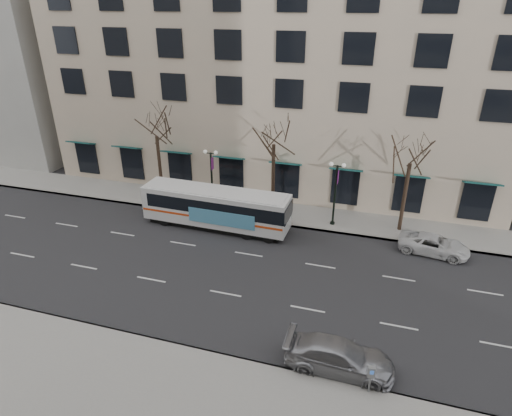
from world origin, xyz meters
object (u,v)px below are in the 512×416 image
at_px(tree_far_mid, 274,132).
at_px(tree_far_right, 412,151).
at_px(lamp_post_left, 212,177).
at_px(city_bus, 217,207).
at_px(tree_far_left, 155,125).
at_px(white_pickup, 434,245).
at_px(pay_station, 371,374).
at_px(lamp_post_right, 335,191).
at_px(silver_car, 339,357).

relative_size(tree_far_mid, tree_far_right, 1.06).
height_order(lamp_post_left, city_bus, lamp_post_left).
distance_m(tree_far_mid, tree_far_right, 10.01).
xyz_separation_m(tree_far_left, tree_far_mid, (10.00, 0.00, 0.21)).
distance_m(white_pickup, pay_station, 13.98).
distance_m(lamp_post_right, white_pickup, 7.84).
relative_size(lamp_post_left, silver_car, 1.00).
height_order(tree_far_right, lamp_post_left, tree_far_right).
xyz_separation_m(tree_far_mid, lamp_post_right, (5.01, -0.60, -3.96)).
bearing_deg(tree_far_mid, city_bus, -136.46).
xyz_separation_m(tree_far_right, lamp_post_right, (-4.99, -0.60, -3.48)).
relative_size(silver_car, white_pickup, 1.10).
height_order(tree_far_left, tree_far_mid, tree_far_mid).
distance_m(tree_far_left, tree_far_mid, 10.00).
bearing_deg(pay_station, tree_far_left, 127.63).
relative_size(lamp_post_right, silver_car, 1.00).
distance_m(tree_far_mid, lamp_post_left, 6.40).
relative_size(tree_far_right, silver_car, 1.55).
xyz_separation_m(lamp_post_right, pay_station, (3.65, -15.50, -1.73)).
height_order(tree_far_mid, city_bus, tree_far_mid).
relative_size(white_pickup, pay_station, 3.21).
bearing_deg(pay_station, lamp_post_right, 91.68).
bearing_deg(white_pickup, tree_far_mid, 85.81).
distance_m(lamp_post_right, city_bus, 9.06).
relative_size(tree_far_left, white_pickup, 1.77).
xyz_separation_m(city_bus, pay_station, (12.19, -12.74, -0.48)).
xyz_separation_m(tree_far_mid, tree_far_right, (10.00, -0.00, -0.48)).
xyz_separation_m(city_bus, white_pickup, (15.77, 0.76, -1.03)).
distance_m(tree_far_right, white_pickup, 6.71).
relative_size(tree_far_mid, silver_car, 1.65).
relative_size(tree_far_right, lamp_post_left, 1.55).
bearing_deg(silver_car, white_pickup, -21.79).
bearing_deg(silver_car, lamp_post_right, 8.96).
xyz_separation_m(tree_far_right, white_pickup, (2.23, -2.60, -5.77)).
relative_size(tree_far_left, lamp_post_left, 1.60).
bearing_deg(lamp_post_left, pay_station, -48.63).
height_order(tree_far_mid, lamp_post_left, tree_far_mid).
bearing_deg(white_pickup, silver_car, 165.72).
bearing_deg(pay_station, lamp_post_left, 119.79).
relative_size(tree_far_left, tree_far_right, 1.03).
bearing_deg(city_bus, lamp_post_left, 119.45).
xyz_separation_m(tree_far_right, pay_station, (-1.34, -16.10, -5.21)).
xyz_separation_m(white_pickup, pay_station, (-3.57, -13.50, 0.56)).
bearing_deg(tree_far_mid, lamp_post_right, -6.83).
relative_size(tree_far_mid, city_bus, 0.75).
distance_m(city_bus, white_pickup, 15.82).
height_order(lamp_post_right, silver_car, lamp_post_right).
bearing_deg(silver_car, pay_station, -126.69).
bearing_deg(lamp_post_left, white_pickup, -6.62).
relative_size(tree_far_mid, lamp_post_left, 1.64).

